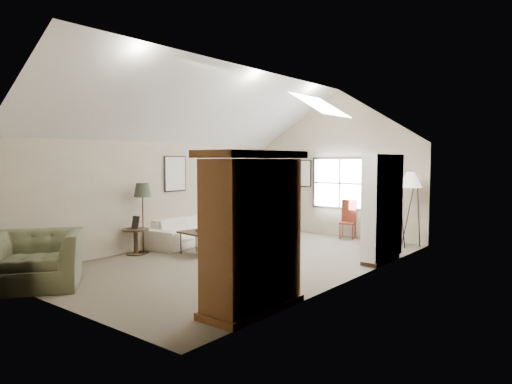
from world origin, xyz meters
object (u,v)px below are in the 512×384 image
Objects in this scene: sofa at (189,231)px; side_table at (136,242)px; side_chair at (348,219)px; armchair_far at (272,228)px; coffee_table at (201,244)px; armoire at (252,232)px; armchair_near at (36,260)px.

side_table is at bearing 171.59° from sofa.
side_chair reaches higher than sofa.
armchair_far is at bearing -62.65° from sofa.
sofa is at bearing -146.25° from side_chair.
sofa is at bearing 146.56° from coffee_table.
armoire is at bearing -131.94° from sofa.
side_chair reaches higher than coffee_table.
armoire reaches higher than side_table.
armchair_far is 0.93× the size of side_chair.
armchair_near is at bearing -95.78° from coffee_table.
armchair_far is at bearing 59.27° from side_table.
armoire is 2.18× the size of coffee_table.
sofa is 4.18m from side_chair.
armchair_near is 1.37× the size of side_chair.
armoire is 4.64m from side_table.
armoire reaches higher than coffee_table.
side_table reaches higher than coffee_table.
armoire is 4.96m from armchair_far.
side_chair is at bearing -96.72° from armchair_far.
armchair_far is 2.05m from coffee_table.
side_chair is (2.68, 4.80, 0.22)m from side_table.
armchair_near is at bearing -159.72° from armoire.
sofa is (-4.38, 2.90, -0.76)m from armoire.
armchair_near is 2.75m from side_table.
armchair_far reaches higher than sofa.
sofa is 2.05m from armchair_far.
side_table is at bearing -135.47° from side_chair.
sofa is 1.60m from side_table.
coffee_table is at bearing -126.53° from side_chair.
armoire is 1.58× the size of armchair_near.
armoire is at bearing -33.28° from armchair_near.
armoire reaches higher than armchair_near.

